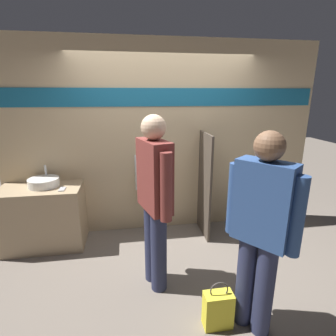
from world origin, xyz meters
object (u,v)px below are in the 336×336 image
urinal_near_counter (148,179)px  person_with_lanyard (261,228)px  cell_phone (62,189)px  person_in_vest (155,197)px  shopping_bag (218,309)px  toilet (255,211)px  sink_basin (44,182)px

urinal_near_counter → person_with_lanyard: (0.76, -1.79, 0.14)m
cell_phone → urinal_near_counter: size_ratio=0.12×
person_with_lanyard → urinal_near_counter: bearing=-15.7°
person_in_vest → person_with_lanyard: person_in_vest is taller
urinal_near_counter → person_in_vest: (-0.02, -1.12, 0.18)m
person_with_lanyard → shopping_bag: size_ratio=3.82×
toilet → person_with_lanyard: (-0.82, -1.61, 0.66)m
sink_basin → toilet: size_ratio=0.43×
urinal_near_counter → shopping_bag: size_ratio=2.65×
sink_basin → cell_phone: sink_basin is taller
toilet → shopping_bag: 1.93m
sink_basin → toilet: (2.93, -0.08, -0.58)m
sink_basin → person_with_lanyard: 2.71m
person_with_lanyard → person_in_vest: bearing=10.5°
person_with_lanyard → shopping_bag: 0.84m
sink_basin → person_with_lanyard: size_ratio=0.22×
person_with_lanyard → shopping_bag: (-0.30, 0.04, -0.78)m
sink_basin → cell_phone: (0.26, -0.17, -0.05)m
sink_basin → person_in_vest: bearing=-37.4°
person_in_vest → person_with_lanyard: bearing=-148.1°
shopping_bag → cell_phone: bearing=136.3°
toilet → shopping_bag: size_ratio=1.97×
sink_basin → urinal_near_counter: bearing=4.0°
person_in_vest → person_with_lanyard: 1.02m
cell_phone → urinal_near_counter: 1.13m
person_in_vest → shopping_bag: 1.14m
toilet → cell_phone: bearing=-178.2°
toilet → shopping_bag: (-1.12, -1.57, -0.13)m
shopping_bag → person_in_vest: bearing=127.1°
person_with_lanyard → cell_phone: bearing=11.9°
person_in_vest → sink_basin: bearing=35.4°
person_in_vest → shopping_bag: size_ratio=3.98×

